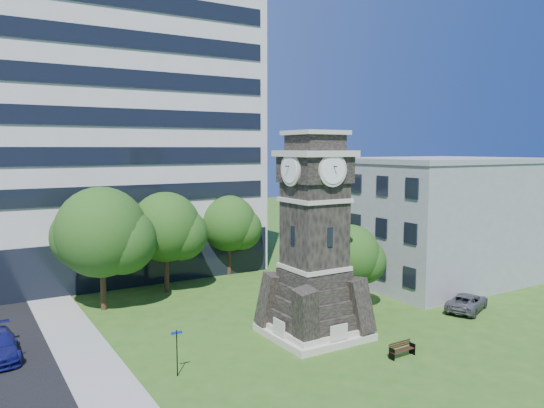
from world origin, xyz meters
TOP-DOWN VIEW (x-y plane):
  - ground at (0.00, 0.00)m, footprint 160.00×160.00m
  - sidewalk at (-9.50, 5.00)m, footprint 3.00×70.00m
  - clock_tower at (3.00, 2.00)m, footprint 5.40×5.40m
  - office_tall at (-3.20, 25.84)m, footprint 26.20×15.11m
  - office_low at (19.97, 8.00)m, footprint 15.20×12.20m
  - car_east_lot at (14.93, 0.46)m, footprint 4.82×3.62m
  - park_bench at (5.11, -3.18)m, footprint 1.60×0.43m
  - street_sign at (-6.14, 0.74)m, footprint 0.56×0.06m
  - tree_nw at (-6.52, 13.68)m, footprint 6.89×6.26m
  - tree_nc at (-1.16, 15.79)m, footprint 5.98×5.44m
  - tree_ne at (5.57, 18.48)m, footprint 5.46×4.96m
  - tree_east at (8.22, 4.98)m, footprint 4.68×4.26m

SIDE VIEW (x-z plane):
  - ground at x=0.00m, z-range 0.00..0.00m
  - sidewalk at x=-9.50m, z-range 0.00..0.06m
  - park_bench at x=5.11m, z-range 0.02..0.85m
  - car_east_lot at x=14.93m, z-range 0.00..1.22m
  - street_sign at x=-6.14m, z-range 0.30..2.64m
  - tree_east at x=8.22m, z-range 0.70..6.66m
  - tree_ne at x=5.57m, z-range 0.88..7.97m
  - tree_nc at x=-1.16m, z-range 1.01..8.87m
  - office_low at x=19.97m, z-range 0.01..10.41m
  - tree_nw at x=-6.52m, z-range 0.95..9.55m
  - clock_tower at x=3.00m, z-range -0.83..11.39m
  - office_tall at x=-3.20m, z-range -0.08..28.52m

